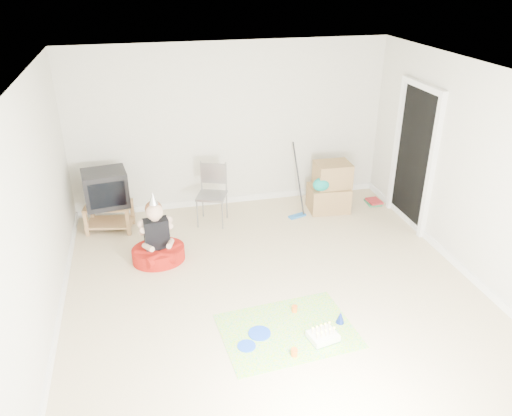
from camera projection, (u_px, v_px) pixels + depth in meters
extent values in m
plane|color=beige|center=(271.00, 286.00, 6.20)|extent=(5.00, 5.00, 0.00)
cube|color=black|center=(414.00, 159.00, 7.31)|extent=(0.02, 0.90, 2.05)
cube|color=#9F7448|center=(108.00, 206.00, 7.33)|extent=(0.73, 0.53, 0.03)
cube|color=#9F7448|center=(111.00, 222.00, 7.46)|extent=(0.73, 0.53, 0.03)
cube|color=#9F7448|center=(86.00, 223.00, 7.24)|extent=(0.06, 0.06, 0.42)
cube|color=#9F7448|center=(128.00, 222.00, 7.27)|extent=(0.06, 0.06, 0.42)
cube|color=#9F7448|center=(92.00, 212.00, 7.56)|extent=(0.06, 0.06, 0.42)
cube|color=#9F7448|center=(132.00, 211.00, 7.59)|extent=(0.06, 0.06, 0.42)
cube|color=black|center=(106.00, 188.00, 7.21)|extent=(0.67, 0.58, 0.52)
cube|color=gray|center=(212.00, 196.00, 7.51)|extent=(0.54, 0.53, 0.03)
cylinder|color=gray|center=(199.00, 194.00, 7.52)|extent=(0.02, 0.02, 0.94)
cylinder|color=gray|center=(224.00, 196.00, 7.48)|extent=(0.02, 0.02, 0.94)
cube|color=olive|center=(328.00, 198.00, 8.03)|extent=(0.66, 0.52, 0.41)
cube|color=olive|center=(332.00, 174.00, 7.89)|extent=(0.56, 0.45, 0.38)
ellipsoid|color=#0B8179|center=(321.00, 184.00, 7.74)|extent=(0.27, 0.19, 0.22)
cube|color=#2469B5|center=(297.00, 216.00, 7.88)|extent=(0.30, 0.18, 0.03)
cylinder|color=black|center=(299.00, 183.00, 7.63)|extent=(0.14, 0.37, 1.11)
cube|color=#277648|center=(374.00, 202.00, 8.31)|extent=(0.23, 0.29, 0.03)
cube|color=#A42328|center=(374.00, 201.00, 8.30)|extent=(0.22, 0.28, 0.03)
cylinder|color=#AF1810|center=(159.00, 254.00, 6.69)|extent=(0.78, 0.78, 0.19)
cube|color=black|center=(157.00, 234.00, 6.56)|extent=(0.34, 0.22, 0.43)
sphere|color=#CFA48A|center=(154.00, 212.00, 6.41)|extent=(0.25, 0.25, 0.22)
cone|color=silver|center=(153.00, 198.00, 6.33)|extent=(0.12, 0.12, 0.17)
cube|color=#FF3581|center=(287.00, 331.00, 5.44)|extent=(1.50, 1.14, 0.01)
cube|color=white|center=(323.00, 336.00, 5.29)|extent=(0.33, 0.29, 0.08)
cube|color=#40B466|center=(323.00, 339.00, 5.31)|extent=(0.33, 0.29, 0.01)
cylinder|color=beige|center=(317.00, 337.00, 5.18)|extent=(0.01, 0.01, 0.06)
cylinder|color=beige|center=(322.00, 335.00, 5.20)|extent=(0.01, 0.01, 0.06)
cylinder|color=beige|center=(326.00, 334.00, 5.22)|extent=(0.01, 0.01, 0.06)
cylinder|color=beige|center=(330.00, 332.00, 5.24)|extent=(0.01, 0.01, 0.06)
cylinder|color=beige|center=(334.00, 331.00, 5.26)|extent=(0.01, 0.01, 0.06)
cylinder|color=beige|center=(313.00, 331.00, 5.26)|extent=(0.01, 0.01, 0.06)
cylinder|color=beige|center=(317.00, 330.00, 5.28)|extent=(0.01, 0.01, 0.06)
cylinder|color=beige|center=(321.00, 329.00, 5.30)|extent=(0.01, 0.01, 0.06)
cylinder|color=beige|center=(325.00, 327.00, 5.32)|extent=(0.01, 0.01, 0.06)
cylinder|color=beige|center=(329.00, 326.00, 5.34)|extent=(0.01, 0.01, 0.06)
cylinder|color=blue|center=(260.00, 333.00, 5.39)|extent=(0.26, 0.26, 0.01)
cylinder|color=blue|center=(247.00, 346.00, 5.21)|extent=(0.25, 0.25, 0.01)
cylinder|color=orange|center=(295.00, 309.00, 5.72)|extent=(0.09, 0.09, 0.07)
cylinder|color=orange|center=(294.00, 352.00, 5.08)|extent=(0.07, 0.07, 0.08)
cone|color=#172EA2|center=(340.00, 317.00, 5.53)|extent=(0.13, 0.13, 0.14)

